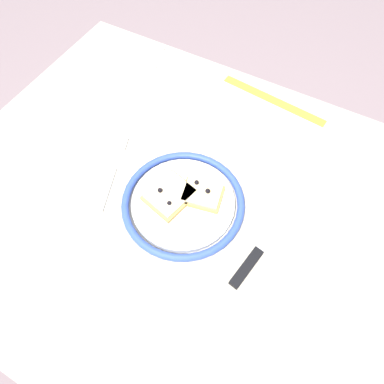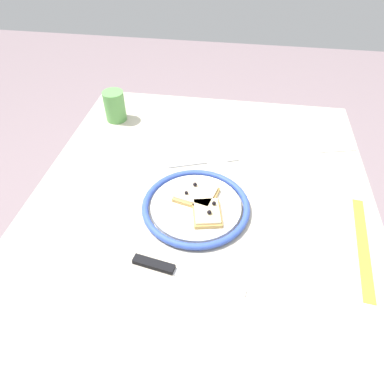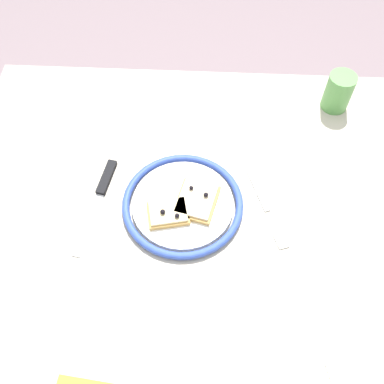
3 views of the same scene
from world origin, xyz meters
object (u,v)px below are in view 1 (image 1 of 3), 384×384
object	(u,v)px
knife	(256,255)
measuring_tape	(273,100)
fork	(113,171)
pizza_slice_near	(170,195)
napkin	(139,56)
plate	(183,203)
pizza_slice_far	(202,194)
dining_table	(180,217)

from	to	relation	value
knife	measuring_tape	size ratio (longest dim) A/B	0.84
knife	fork	xyz separation A→B (m)	(-0.36, 0.03, -0.00)
fork	pizza_slice_near	bearing A→B (deg)	-0.21
fork	measuring_tape	xyz separation A→B (m)	(0.23, 0.38, -0.00)
pizza_slice_near	napkin	size ratio (longest dim) A/B	0.91
fork	measuring_tape	world-z (taller)	fork
plate	pizza_slice_far	size ratio (longest dim) A/B	2.70
knife	measuring_tape	bearing A→B (deg)	107.19
pizza_slice_far	fork	size ratio (longest dim) A/B	0.49
pizza_slice_near	knife	bearing A→B (deg)	-7.57
fork	napkin	world-z (taller)	same
plate	pizza_slice_far	distance (m)	0.04
pizza_slice_far	knife	xyz separation A→B (m)	(0.15, -0.06, -0.02)
dining_table	knife	size ratio (longest dim) A/B	4.36
plate	measuring_tape	xyz separation A→B (m)	(0.05, 0.38, -0.01)
fork	measuring_tape	bearing A→B (deg)	58.50
knife	pizza_slice_far	bearing A→B (deg)	158.04
dining_table	pizza_slice_far	xyz separation A→B (m)	(0.05, 0.02, 0.11)
plate	pizza_slice_far	bearing A→B (deg)	46.75
pizza_slice_near	napkin	xyz separation A→B (m)	(-0.31, 0.36, -0.02)
fork	measuring_tape	distance (m)	0.45
knife	fork	bearing A→B (deg)	175.49
pizza_slice_near	pizza_slice_far	distance (m)	0.07
pizza_slice_near	measuring_tape	distance (m)	0.39
plate	knife	distance (m)	0.18
measuring_tape	napkin	size ratio (longest dim) A/B	2.32
dining_table	pizza_slice_far	size ratio (longest dim) A/B	10.84
plate	measuring_tape	size ratio (longest dim) A/B	0.91
plate	dining_table	bearing A→B (deg)	153.46
dining_table	measuring_tape	bearing A→B (deg)	79.19
plate	fork	world-z (taller)	plate
plate	fork	size ratio (longest dim) A/B	1.33
dining_table	measuring_tape	size ratio (longest dim) A/B	3.64
plate	fork	distance (m)	0.18
measuring_tape	knife	bearing A→B (deg)	-66.73
pizza_slice_near	napkin	world-z (taller)	pizza_slice_near
pizza_slice_near	plate	bearing A→B (deg)	5.86
dining_table	measuring_tape	distance (m)	0.39
plate	knife	bearing A→B (deg)	-9.72
pizza_slice_far	fork	world-z (taller)	pizza_slice_far
knife	measuring_tape	distance (m)	0.43
dining_table	fork	distance (m)	0.19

